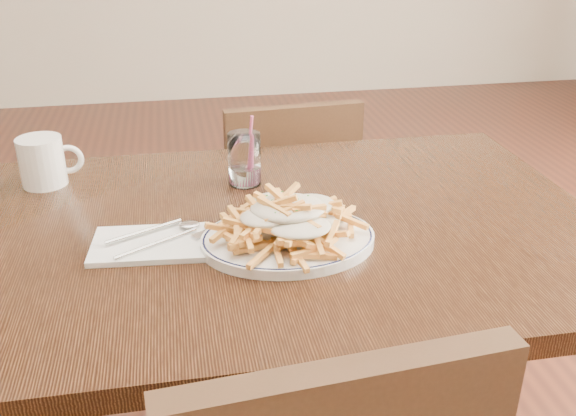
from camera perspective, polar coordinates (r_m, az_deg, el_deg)
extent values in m
cube|color=black|center=(1.18, -1.08, -2.15)|extent=(1.20, 0.80, 0.04)
cylinder|color=black|center=(1.70, -21.91, -9.37)|extent=(0.05, 0.05, 0.71)
cylinder|color=black|center=(1.81, 14.64, -6.03)|extent=(0.05, 0.05, 0.71)
cube|color=#331E11|center=(1.98, -0.72, -1.41)|extent=(0.39, 0.39, 0.04)
cube|color=#331E11|center=(1.74, 0.56, 2.63)|extent=(0.37, 0.06, 0.41)
cylinder|color=#331E11|center=(2.25, 2.28, -3.67)|extent=(0.03, 0.03, 0.36)
cylinder|color=#331E11|center=(2.19, -5.75, -4.67)|extent=(0.03, 0.03, 0.36)
cylinder|color=#331E11|center=(1.99, 4.90, -8.00)|extent=(0.03, 0.03, 0.36)
cylinder|color=#331E11|center=(1.92, -4.20, -9.31)|extent=(0.03, 0.03, 0.36)
torus|color=black|center=(1.09, 0.00, -2.62)|extent=(0.30, 0.30, 0.01)
ellipsoid|color=beige|center=(1.06, 0.00, 0.17)|extent=(0.20, 0.17, 0.03)
cube|color=white|center=(1.11, -12.11, -3.14)|extent=(0.21, 0.14, 0.01)
cylinder|color=white|center=(1.31, -3.89, 4.36)|extent=(0.07, 0.07, 0.11)
cylinder|color=white|center=(1.33, -3.85, 2.98)|extent=(0.06, 0.06, 0.04)
cylinder|color=#E05589|center=(1.31, -3.49, 5.38)|extent=(0.02, 0.04, 0.14)
cylinder|color=white|center=(1.40, -21.03, 3.88)|extent=(0.09, 0.09, 0.10)
torus|color=white|center=(1.39, -18.95, 4.12)|extent=(0.06, 0.02, 0.06)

